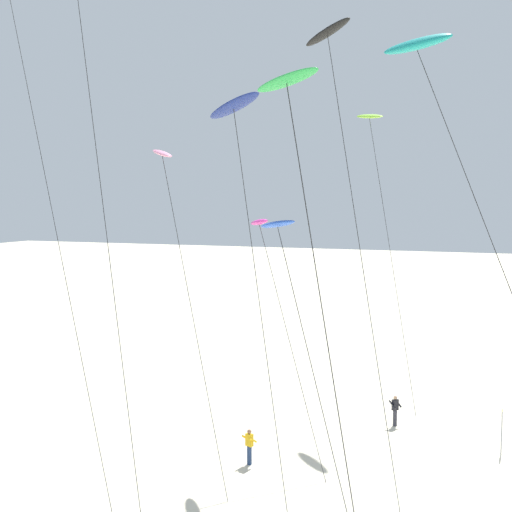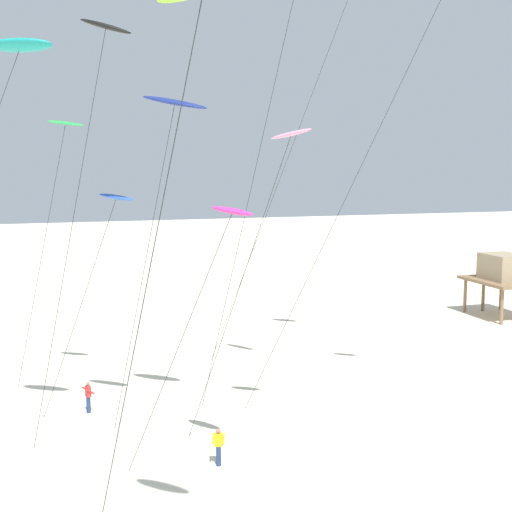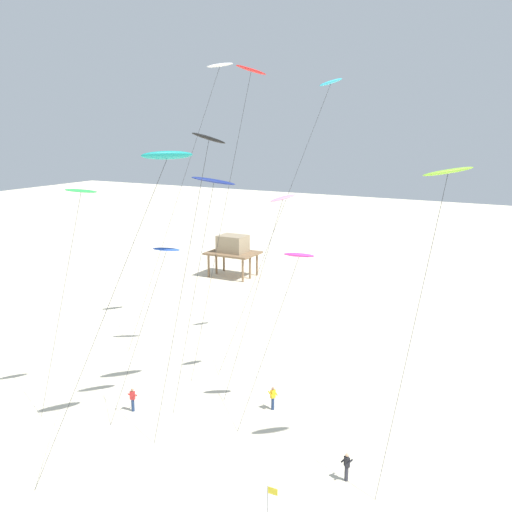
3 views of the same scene
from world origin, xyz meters
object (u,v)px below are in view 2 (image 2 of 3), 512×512
at_px(kite_teal, 19,47).
at_px(stilt_house, 503,272).
at_px(kite_black, 104,35).
at_px(kite_navy, 174,105).
at_px(kite_green, 64,130).
at_px(kite_blue, 115,201).
at_px(kite_flyer_nearest, 88,396).
at_px(kite_pink, 289,140).
at_px(kite_flyer_middle, 219,446).
at_px(kite_magenta, 231,214).

xyz_separation_m(kite_teal, stilt_house, (-18.63, 38.20, -13.84)).
bearing_deg(stilt_house, kite_teal, -64.00).
bearing_deg(kite_black, kite_navy, 117.98).
distance_m(kite_navy, kite_teal, 7.03).
bearing_deg(kite_green, kite_blue, 20.52).
relative_size(kite_green, kite_flyer_nearest, 9.25).
height_order(kite_pink, kite_flyer_middle, kite_pink).
bearing_deg(kite_pink, kite_green, -138.64).
height_order(kite_navy, stilt_house, kite_navy).
height_order(kite_magenta, kite_teal, kite_teal).
bearing_deg(kite_blue, kite_flyer_middle, 28.99).
distance_m(kite_pink, kite_flyer_nearest, 17.20).
distance_m(kite_blue, stilt_house, 38.06).
height_order(kite_pink, kite_teal, kite_teal).
height_order(kite_black, kite_teal, kite_black).
relative_size(kite_flyer_middle, stilt_house, 0.26).
bearing_deg(kite_green, kite_pink, 41.36).
distance_m(kite_black, kite_green, 9.95).
relative_size(kite_black, stilt_house, 3.01).
bearing_deg(kite_pink, kite_flyer_middle, -71.15).
distance_m(kite_blue, kite_flyer_nearest, 10.67).
bearing_deg(kite_blue, kite_black, -10.26).
relative_size(kite_flyer_nearest, stilt_house, 0.26).
height_order(kite_navy, kite_flyer_nearest, kite_navy).
xyz_separation_m(kite_teal, kite_blue, (-3.40, 4.09, -6.48)).
bearing_deg(kite_magenta, kite_pink, 130.19).
bearing_deg(kite_magenta, stilt_house, 127.18).
bearing_deg(kite_flyer_middle, kite_green, -154.77).
relative_size(kite_black, kite_teal, 1.05).
bearing_deg(kite_teal, stilt_house, 116.00).
relative_size(kite_pink, kite_magenta, 1.28).
bearing_deg(kite_pink, kite_flyer_nearest, -130.21).
bearing_deg(kite_black, kite_flyer_middle, 60.93).
height_order(kite_green, stilt_house, kite_green).
xyz_separation_m(kite_black, kite_green, (-9.22, -1.28, -3.50)).
xyz_separation_m(kite_green, kite_flyer_nearest, (3.13, 0.59, -13.92)).
bearing_deg(kite_blue, stilt_house, 114.06).
xyz_separation_m(kite_flyer_middle, stilt_house, (-21.44, 30.66, 2.98)).
relative_size(kite_navy, kite_green, 1.05).
distance_m(kite_flyer_middle, stilt_house, 37.53).
xyz_separation_m(kite_flyer_nearest, stilt_house, (-13.03, 35.50, 2.98)).
height_order(kite_black, kite_navy, kite_black).
xyz_separation_m(kite_pink, stilt_house, (-20.20, 27.03, -10.16)).
xyz_separation_m(kite_blue, stilt_house, (-15.22, 34.10, -7.36)).
bearing_deg(kite_flyer_middle, kite_flyer_nearest, -150.03).
relative_size(kite_teal, stilt_house, 2.87).
distance_m(kite_flyer_nearest, stilt_house, 37.94).
relative_size(kite_teal, kite_flyer_nearest, 10.89).
bearing_deg(kite_teal, kite_blue, 129.73).
relative_size(kite_black, kite_flyer_nearest, 11.42).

